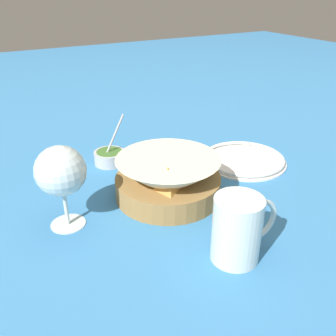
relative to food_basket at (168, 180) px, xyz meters
name	(u,v)px	position (x,y,z in m)	size (l,w,h in m)	color
ground_plane	(194,200)	(0.04, -0.04, -0.04)	(4.00, 4.00, 0.00)	teal
food_basket	(168,180)	(0.00, 0.00, 0.00)	(0.22, 0.22, 0.09)	olive
sauce_cup	(110,157)	(-0.05, 0.20, -0.02)	(0.08, 0.08, 0.12)	#B7B7BC
wine_glass	(61,173)	(-0.21, 0.00, 0.07)	(0.09, 0.09, 0.16)	silver
beer_mug	(237,231)	(0.00, -0.22, 0.01)	(0.12, 0.08, 0.11)	silver
side_plate	(244,159)	(0.24, 0.05, -0.03)	(0.21, 0.21, 0.01)	white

